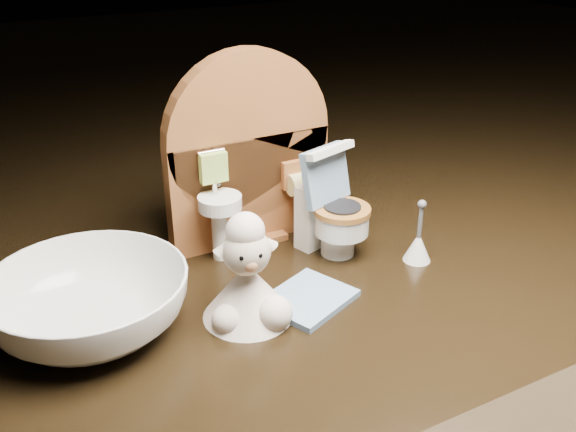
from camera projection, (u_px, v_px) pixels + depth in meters
name	position (u px, v px, depth m)	size (l,w,h in m)	color
backdrop_panel	(248.00, 161.00, 0.48)	(0.13, 0.05, 0.15)	brown
toy_toilet	(331.00, 214.00, 0.48)	(0.05, 0.06, 0.08)	white
bath_mat	(308.00, 299.00, 0.43)	(0.06, 0.05, 0.00)	#7292B3
toilet_brush	(418.00, 245.00, 0.48)	(0.02, 0.02, 0.05)	white
plush_lamb	(248.00, 283.00, 0.40)	(0.06, 0.06, 0.08)	beige
ceramic_bowl	(89.00, 303.00, 0.40)	(0.12, 0.12, 0.04)	white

